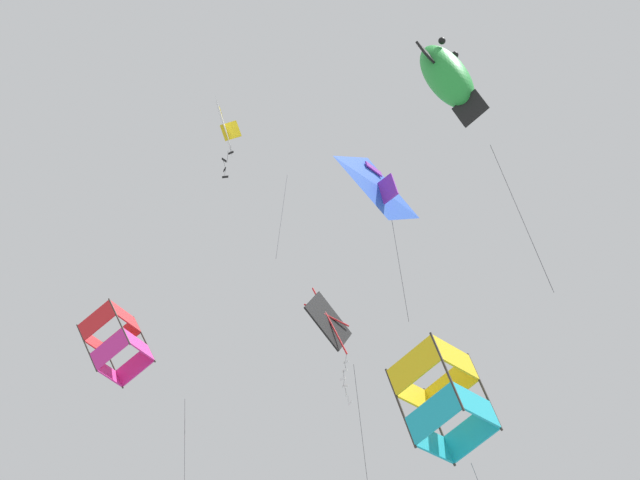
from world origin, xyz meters
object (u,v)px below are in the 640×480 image
(kite_box_highest, at_px, (443,399))
(kite_box_low_drifter, at_px, (116,344))
(kite_delta_mid_left, at_px, (380,188))
(kite_delta_upper_right, at_px, (226,129))
(kite_diamond_near_right, at_px, (329,322))
(kite_fish_far_centre, at_px, (447,77))

(kite_box_highest, xyz_separation_m, kite_box_low_drifter, (6.96, 1.46, 0.90))
(kite_box_low_drifter, bearing_deg, kite_delta_mid_left, 146.33)
(kite_delta_upper_right, xyz_separation_m, kite_box_highest, (-5.45, 1.82, -9.29))
(kite_box_highest, relative_size, kite_delta_mid_left, 1.43)
(kite_box_low_drifter, bearing_deg, kite_delta_upper_right, 178.41)
(kite_delta_upper_right, distance_m, kite_box_highest, 10.93)
(kite_diamond_near_right, bearing_deg, kite_fish_far_centre, 35.78)
(kite_delta_upper_right, distance_m, kite_delta_mid_left, 4.65)
(kite_diamond_near_right, distance_m, kite_delta_mid_left, 3.86)
(kite_fish_far_centre, distance_m, kite_box_highest, 6.97)
(kite_fish_far_centre, height_order, kite_diamond_near_right, kite_fish_far_centre)
(kite_box_highest, bearing_deg, kite_fish_far_centre, 41.62)
(kite_diamond_near_right, xyz_separation_m, kite_box_low_drifter, (4.17, 5.27, -3.23))
(kite_delta_upper_right, relative_size, kite_box_low_drifter, 0.91)
(kite_diamond_near_right, height_order, kite_delta_mid_left, kite_delta_mid_left)
(kite_box_highest, bearing_deg, kite_delta_mid_left, -113.67)
(kite_diamond_near_right, height_order, kite_box_highest, kite_diamond_near_right)
(kite_fish_far_centre, distance_m, kite_delta_mid_left, 7.87)
(kite_fish_far_centre, height_order, kite_box_low_drifter, kite_fish_far_centre)
(kite_delta_mid_left, bearing_deg, kite_diamond_near_right, -99.66)
(kite_box_highest, relative_size, kite_box_low_drifter, 1.13)
(kite_delta_mid_left, bearing_deg, kite_delta_upper_right, -48.34)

